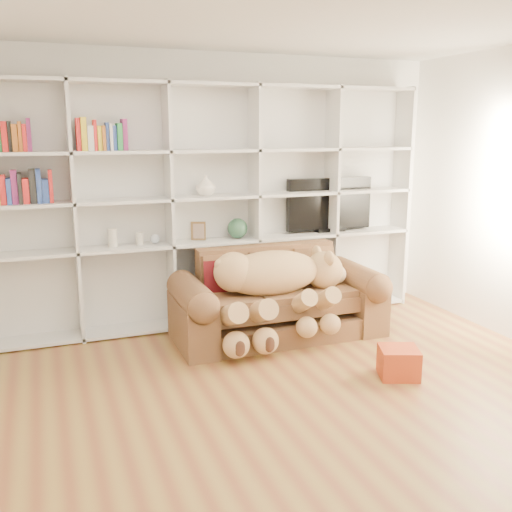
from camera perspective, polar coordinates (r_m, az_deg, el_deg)
name	(u,v)px	position (r m, az deg, el deg)	size (l,w,h in m)	color
floor	(314,427)	(4.01, 5.80, -16.67)	(5.00, 5.00, 0.00)	brown
wall_back	(207,190)	(5.87, -4.90, 6.61)	(5.00, 0.02, 2.70)	white
bookshelf	(188,197)	(5.68, -6.85, 5.92)	(4.43, 0.35, 2.40)	silver
sofa	(277,304)	(5.51, 2.13, -4.78)	(1.98, 0.86, 0.83)	brown
teddy_bear	(275,283)	(5.25, 1.95, -2.72)	(1.41, 0.79, 0.82)	tan
throw_pillow	(221,278)	(5.38, -3.55, -2.19)	(0.33, 0.11, 0.33)	#520F0E
gift_box	(399,362)	(4.80, 14.07, -10.28)	(0.30, 0.28, 0.24)	#AD3817
tv	(329,205)	(6.26, 7.32, 5.08)	(0.98, 0.18, 0.58)	black
picture_frame	(198,231)	(5.70, -5.79, 2.51)	(0.15, 0.03, 0.18)	brown
green_vase	(237,228)	(5.82, -1.86, 2.79)	(0.21, 0.21, 0.21)	#2D573D
figurine_tall	(113,238)	(5.55, -14.13, 1.78)	(0.09, 0.09, 0.18)	beige
figurine_short	(140,239)	(5.59, -11.56, 1.70)	(0.07, 0.07, 0.12)	beige
snow_globe	(155,239)	(5.61, -10.07, 1.71)	(0.09, 0.09, 0.09)	silver
shelf_vase	(206,185)	(5.66, -5.03, 7.05)	(0.19, 0.19, 0.20)	white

